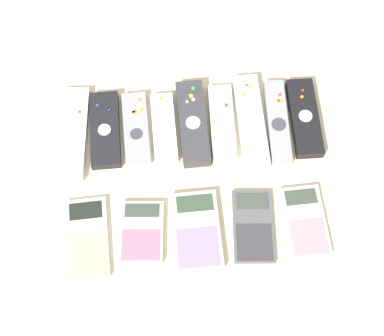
# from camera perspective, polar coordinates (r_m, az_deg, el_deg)

# --- Properties ---
(ground_plane) EXTENTS (3.00, 3.00, 0.00)m
(ground_plane) POSITION_cam_1_polar(r_m,az_deg,el_deg) (1.05, 0.10, -1.62)
(ground_plane) COLOR beige
(remote_0) EXTENTS (0.07, 0.21, 0.02)m
(remote_0) POSITION_cam_1_polar(r_m,az_deg,el_deg) (1.11, -12.62, 3.69)
(remote_0) COLOR white
(remote_0) RESTS_ON ground_plane
(remote_1) EXTENTS (0.06, 0.17, 0.02)m
(remote_1) POSITION_cam_1_polar(r_m,az_deg,el_deg) (1.10, -9.25, 4.06)
(remote_1) COLOR black
(remote_1) RESTS_ON ground_plane
(remote_2) EXTENTS (0.06, 0.16, 0.02)m
(remote_2) POSITION_cam_1_polar(r_m,az_deg,el_deg) (1.10, -5.98, 4.27)
(remote_2) COLOR gray
(remote_2) RESTS_ON ground_plane
(remote_3) EXTENTS (0.05, 0.15, 0.02)m
(remote_3) POSITION_cam_1_polar(r_m,az_deg,el_deg) (1.09, -3.01, 4.31)
(remote_3) COLOR white
(remote_3) RESTS_ON ground_plane
(remote_4) EXTENTS (0.06, 0.19, 0.03)m
(remote_4) POSITION_cam_1_polar(r_m,az_deg,el_deg) (1.09, 0.08, 4.81)
(remote_4) COLOR #333338
(remote_4) RESTS_ON ground_plane
(remote_5) EXTENTS (0.05, 0.17, 0.02)m
(remote_5) POSITION_cam_1_polar(r_m,az_deg,el_deg) (1.10, 3.23, 4.83)
(remote_5) COLOR silver
(remote_5) RESTS_ON ground_plane
(remote_6) EXTENTS (0.05, 0.21, 0.03)m
(remote_6) POSITION_cam_1_polar(r_m,az_deg,el_deg) (1.10, 6.26, 5.07)
(remote_6) COLOR white
(remote_6) RESTS_ON ground_plane
(remote_7) EXTENTS (0.05, 0.19, 0.02)m
(remote_7) POSITION_cam_1_polar(r_m,az_deg,el_deg) (1.11, 9.09, 4.91)
(remote_7) COLOR gray
(remote_7) RESTS_ON ground_plane
(remote_8) EXTENTS (0.06, 0.17, 0.02)m
(remote_8) POSITION_cam_1_polar(r_m,az_deg,el_deg) (1.12, 11.89, 5.27)
(remote_8) COLOR black
(remote_8) RESTS_ON ground_plane
(calculator_0) EXTENTS (0.09, 0.16, 0.01)m
(calculator_0) POSITION_cam_1_polar(r_m,az_deg,el_deg) (1.03, -11.11, -7.32)
(calculator_0) COLOR silver
(calculator_0) RESTS_ON ground_plane
(calculator_1) EXTENTS (0.09, 0.12, 0.02)m
(calculator_1) POSITION_cam_1_polar(r_m,az_deg,el_deg) (1.02, -5.40, -6.79)
(calculator_1) COLOR #B2B2B7
(calculator_1) RESTS_ON ground_plane
(calculator_2) EXTENTS (0.09, 0.15, 0.02)m
(calculator_2) POSITION_cam_1_polar(r_m,az_deg,el_deg) (1.01, 0.69, -6.65)
(calculator_2) COLOR beige
(calculator_2) RESTS_ON ground_plane
(calculator_3) EXTENTS (0.08, 0.15, 0.01)m
(calculator_3) POSITION_cam_1_polar(r_m,az_deg,el_deg) (1.02, 6.55, -6.16)
(calculator_3) COLOR #4C4C51
(calculator_3) RESTS_ON ground_plane
(calculator_4) EXTENTS (0.08, 0.14, 0.01)m
(calculator_4) POSITION_cam_1_polar(r_m,az_deg,el_deg) (1.04, 11.95, -5.58)
(calculator_4) COLOR silver
(calculator_4) RESTS_ON ground_plane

